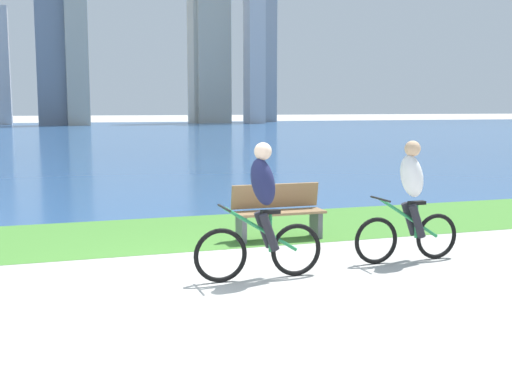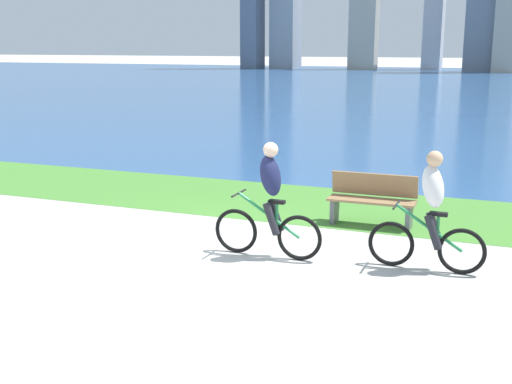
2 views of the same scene
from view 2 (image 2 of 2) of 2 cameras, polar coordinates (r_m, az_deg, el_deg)
name	(u,v)px [view 2 (image 2 of 2)]	position (r m, az deg, el deg)	size (l,w,h in m)	color
ground_plane	(222,251)	(10.00, -3.00, -5.19)	(300.00, 300.00, 0.00)	#B2AFA8
grass_strip_bayside	(291,202)	(13.02, 3.10, -0.90)	(120.00, 3.14, 0.01)	#478433
bay_water_surface	(458,85)	(52.80, 17.24, 8.91)	(300.00, 77.96, 0.00)	#2D568C
cyclist_lead	(269,201)	(9.51, 1.18, -0.83)	(1.68, 0.52, 1.72)	black
cyclist_trailing	(430,212)	(9.24, 15.04, -1.71)	(1.62, 0.52, 1.69)	black
bench_near_path	(372,200)	(11.46, 10.15, -0.69)	(1.50, 0.47, 0.90)	olive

